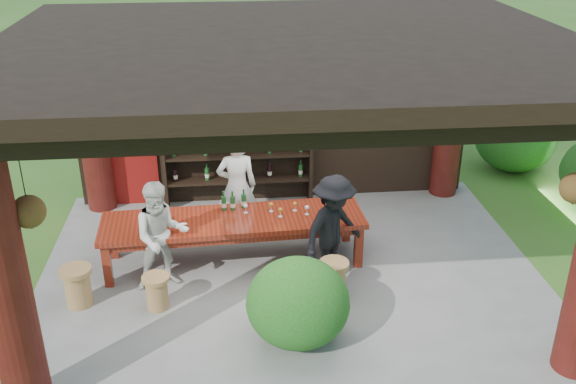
{
  "coord_description": "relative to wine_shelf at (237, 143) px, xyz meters",
  "views": [
    {
      "loc": [
        -0.83,
        -8.11,
        5.17
      ],
      "look_at": [
        0.0,
        0.4,
        1.15
      ],
      "focal_mm": 40.0,
      "sensor_mm": 36.0,
      "label": 1
    }
  ],
  "objects": [
    {
      "name": "host",
      "position": [
        -0.05,
        -1.19,
        -0.29
      ],
      "size": [
        0.67,
        0.46,
        1.75
      ],
      "primitive_type": "imported",
      "rotation": [
        0.0,
        0.0,
        3.21
      ],
      "color": "white",
      "rests_on": "ground"
    },
    {
      "name": "tasting_table",
      "position": [
        -0.13,
        -2.04,
        -0.53
      ],
      "size": [
        3.96,
        1.2,
        0.75
      ],
      "rotation": [
        0.0,
        0.0,
        0.05
      ],
      "color": "#611D0D",
      "rests_on": "ground"
    },
    {
      "name": "ground",
      "position": [
        0.69,
        -2.45,
        -1.16
      ],
      "size": [
        90.0,
        90.0,
        0.0
      ],
      "primitive_type": "plane",
      "color": "#2D5119",
      "rests_on": "ground"
    },
    {
      "name": "table_glasses",
      "position": [
        0.58,
        -1.94,
        -0.34
      ],
      "size": [
        0.99,
        0.26,
        0.15
      ],
      "color": "silver",
      "rests_on": "tasting_table"
    },
    {
      "name": "pavilion",
      "position": [
        0.68,
        -2.02,
        0.97
      ],
      "size": [
        7.5,
        6.0,
        3.6
      ],
      "color": "slate",
      "rests_on": "ground"
    },
    {
      "name": "table_bottles",
      "position": [
        -0.12,
        -1.73,
        -0.26
      ],
      "size": [
        0.38,
        0.14,
        0.31
      ],
      "color": "#194C1E",
      "rests_on": "tasting_table"
    },
    {
      "name": "napkin_basket",
      "position": [
        -1.27,
        -2.13,
        -0.34
      ],
      "size": [
        0.27,
        0.19,
        0.14
      ],
      "primitive_type": "cube",
      "rotation": [
        0.0,
        0.0,
        0.05
      ],
      "color": "#BF6672",
      "rests_on": "tasting_table"
    },
    {
      "name": "wine_shelf",
      "position": [
        0.0,
        0.0,
        0.0
      ],
      "size": [
        2.64,
        0.4,
        2.32
      ],
      "color": "black",
      "rests_on": "ground"
    },
    {
      "name": "stool_near_left",
      "position": [
        -1.2,
        -3.14,
        -0.9
      ],
      "size": [
        0.38,
        0.38,
        0.5
      ],
      "rotation": [
        0.0,
        0.0,
        -0.24
      ],
      "color": "olive",
      "rests_on": "ground"
    },
    {
      "name": "trees",
      "position": [
        4.47,
        -1.02,
        2.2
      ],
      "size": [
        20.46,
        11.18,
        4.8
      ],
      "color": "#3F2819",
      "rests_on": "ground"
    },
    {
      "name": "shrubs",
      "position": [
        3.14,
        -1.99,
        -0.62
      ],
      "size": [
        16.37,
        8.0,
        1.36
      ],
      "color": "#194C14",
      "rests_on": "ground"
    },
    {
      "name": "stool_far_left",
      "position": [
        -2.28,
        -2.96,
        -0.86
      ],
      "size": [
        0.44,
        0.44,
        0.57
      ],
      "rotation": [
        0.0,
        0.0,
        0.37
      ],
      "color": "olive",
      "rests_on": "ground"
    },
    {
      "name": "guest_man",
      "position": [
        1.27,
        -2.69,
        -0.34
      ],
      "size": [
        1.22,
        1.14,
        1.65
      ],
      "primitive_type": "imported",
      "rotation": [
        0.0,
        0.0,
        0.67
      ],
      "color": "black",
      "rests_on": "ground"
    },
    {
      "name": "stool_near_right",
      "position": [
        1.23,
        -3.1,
        -0.87
      ],
      "size": [
        0.42,
        0.42,
        0.55
      ],
      "rotation": [
        0.0,
        0.0,
        -0.12
      ],
      "color": "olive",
      "rests_on": "ground"
    },
    {
      "name": "guest_woman",
      "position": [
        -1.14,
        -2.58,
        -0.36
      ],
      "size": [
        0.9,
        0.77,
        1.61
      ],
      "primitive_type": "imported",
      "rotation": [
        0.0,
        0.0,
        0.23
      ],
      "color": "beige",
      "rests_on": "ground"
    }
  ]
}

